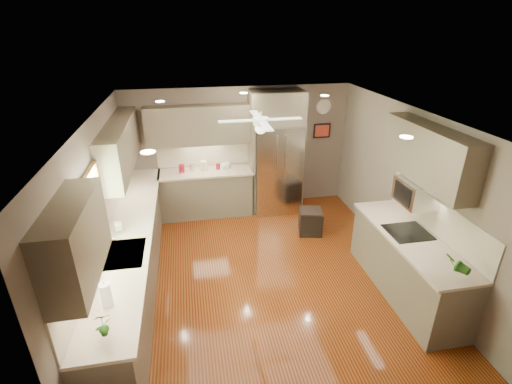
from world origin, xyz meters
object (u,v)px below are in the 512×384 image
object	(u,v)px
microwave	(416,192)
stool	(311,221)
bowl	(226,168)
canister_d	(218,166)
paper_towel	(106,294)
potted_plant_left	(101,324)
soap_bottle	(119,225)
canister_b	(192,168)
potted_plant_right	(457,264)
canister_c	(204,166)
canister_a	(182,169)
refrigerator	(276,155)

from	to	relation	value
microwave	stool	distance (m)	2.22
bowl	canister_d	bearing A→B (deg)	172.90
bowl	stool	xyz separation A→B (m)	(1.43, -1.17, -0.73)
microwave	paper_towel	world-z (taller)	microwave
paper_towel	potted_plant_left	bearing A→B (deg)	-86.43
potted_plant_left	microwave	world-z (taller)	microwave
canister_d	bowl	distance (m)	0.15
soap_bottle	canister_d	bearing A→B (deg)	53.49
soap_bottle	stool	distance (m)	3.41
canister_b	bowl	xyz separation A→B (m)	(0.66, -0.02, -0.04)
canister_d	stool	distance (m)	2.12
potted_plant_left	bowl	distance (m)	4.41
potted_plant_left	potted_plant_right	distance (m)	3.85
canister_c	canister_a	bearing A→B (deg)	-175.32
bowl	refrigerator	xyz separation A→B (m)	(1.02, -0.06, 0.22)
canister_c	refrigerator	distance (m)	1.46
canister_a	refrigerator	bearing A→B (deg)	-1.01
paper_towel	canister_b	bearing A→B (deg)	75.10
canister_d	microwave	xyz separation A→B (m)	(2.50, -2.79, 0.48)
canister_c	potted_plant_right	distance (m)	4.73
canister_a	canister_d	distance (m)	0.71
soap_bottle	potted_plant_left	bearing A→B (deg)	-86.40
potted_plant_left	canister_b	bearing A→B (deg)	76.93
canister_b	refrigerator	distance (m)	1.69
canister_d	soap_bottle	xyz separation A→B (m)	(-1.59, -2.15, 0.04)
potted_plant_right	paper_towel	bearing A→B (deg)	176.66
potted_plant_right	canister_b	bearing A→B (deg)	126.36
soap_bottle	paper_towel	distance (m)	1.55
canister_a	canister_d	size ratio (longest dim) A/B	1.45
bowl	stool	distance (m)	1.99
canister_b	potted_plant_left	world-z (taller)	potted_plant_left
canister_a	microwave	bearing A→B (deg)	-40.51
paper_towel	microwave	bearing A→B (deg)	12.80
potted_plant_right	refrigerator	size ratio (longest dim) A/B	0.13
potted_plant_left	stool	xyz separation A→B (m)	(3.05, 2.93, -0.85)
canister_a	potted_plant_right	xyz separation A→B (m)	(3.09, -3.87, 0.08)
refrigerator	stool	world-z (taller)	refrigerator
canister_c	soap_bottle	distance (m)	2.51
canister_c	canister_d	distance (m)	0.28
canister_b	bowl	size ratio (longest dim) A/B	0.59
canister_c	bowl	xyz separation A→B (m)	(0.43, -0.01, -0.06)
bowl	microwave	xyz separation A→B (m)	(2.35, -2.77, 0.51)
potted_plant_right	stool	xyz separation A→B (m)	(-0.79, 2.73, -0.86)
canister_a	stool	xyz separation A→B (m)	(2.29, -1.15, -0.78)
stool	microwave	bearing A→B (deg)	-60.17
canister_b	canister_c	size ratio (longest dim) A/B	0.69
canister_b	potted_plant_right	distance (m)	4.87
canister_d	bowl	bearing A→B (deg)	-7.10
potted_plant_right	bowl	size ratio (longest dim) A/B	1.35
refrigerator	bowl	bearing A→B (deg)	176.60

